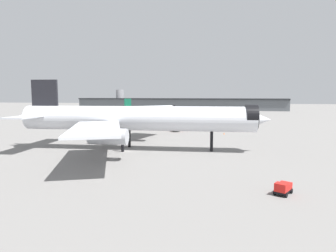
% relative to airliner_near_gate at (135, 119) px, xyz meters
% --- Properties ---
extents(ground, '(900.00, 900.00, 0.00)m').
position_rel_airliner_near_gate_xyz_m(ground, '(-1.32, -2.55, -8.18)').
color(ground, slate).
extents(airliner_near_gate, '(68.86, 62.84, 18.57)m').
position_rel_airliner_near_gate_xyz_m(airliner_near_gate, '(0.00, 0.00, 0.00)').
color(airliner_near_gate, silver).
rests_on(airliner_near_gate, ground).
extents(airliner_far_taxiway, '(35.76, 35.00, 12.40)m').
position_rel_airliner_near_gate_xyz_m(airliner_far_taxiway, '(-23.03, 108.95, -2.71)').
color(airliner_far_taxiway, silver).
rests_on(airliner_far_taxiway, ground).
extents(terminal_building, '(221.54, 50.37, 20.84)m').
position_rel_airliner_near_gate_xyz_m(terminal_building, '(-24.68, 226.10, -2.26)').
color(terminal_building, slate).
rests_on(terminal_building, ground).
extents(service_truck_front, '(3.80, 5.92, 3.00)m').
position_rel_airliner_near_gate_xyz_m(service_truck_front, '(4.55, 40.26, -6.59)').
color(service_truck_front, black).
rests_on(service_truck_front, ground).
extents(baggage_tug_wing, '(3.11, 3.57, 1.85)m').
position_rel_airliner_near_gate_xyz_m(baggage_tug_wing, '(31.08, -29.55, -7.20)').
color(baggage_tug_wing, black).
rests_on(baggage_tug_wing, ground).
extents(traffic_cone_near_nose, '(0.52, 0.52, 0.65)m').
position_rel_airliner_near_gate_xyz_m(traffic_cone_near_nose, '(23.66, 34.53, -7.85)').
color(traffic_cone_near_nose, '#F2600C').
rests_on(traffic_cone_near_nose, ground).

